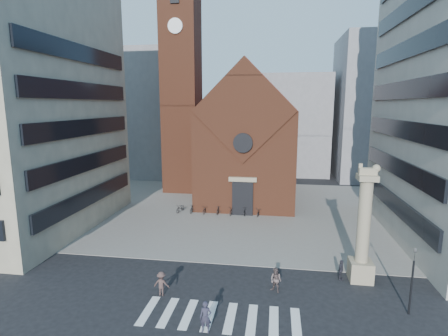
{
  "coord_description": "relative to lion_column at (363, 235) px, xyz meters",
  "views": [
    {
      "loc": [
        3.65,
        -21.97,
        12.68
      ],
      "look_at": [
        -0.84,
        8.0,
        7.18
      ],
      "focal_mm": 28.0,
      "sensor_mm": 36.0,
      "label": 1
    }
  ],
  "objects": [
    {
      "name": "bg_block_right",
      "position": [
        11.99,
        39.0,
        8.54
      ],
      "size": [
        16.0,
        14.0,
        24.0
      ],
      "primitive_type": "cube",
      "color": "gray",
      "rests_on": "ground"
    },
    {
      "name": "church",
      "position": [
        -10.01,
        22.04,
        4.53
      ],
      "size": [
        12.0,
        16.65,
        18.0
      ],
      "color": "brown",
      "rests_on": "ground"
    },
    {
      "name": "lion_column",
      "position": [
        0.0,
        0.0,
        0.0
      ],
      "size": [
        1.63,
        1.6,
        8.68
      ],
      "color": "gray",
      "rests_on": "ground"
    },
    {
      "name": "scooter_0",
      "position": [
        -17.47,
        13.99,
        -2.93
      ],
      "size": [
        1.03,
        1.91,
        0.95
      ],
      "primitive_type": "imported",
      "rotation": [
        0.0,
        0.0,
        -0.23
      ],
      "color": "black",
      "rests_on": "piazza"
    },
    {
      "name": "zebra_crossing",
      "position": [
        -9.46,
        -6.0,
        -3.45
      ],
      "size": [
        10.2,
        3.2,
        0.01
      ],
      "primitive_type": null,
      "color": "white",
      "rests_on": "ground"
    },
    {
      "name": "piazza",
      "position": [
        -10.01,
        16.0,
        -3.43
      ],
      "size": [
        46.0,
        30.0,
        0.05
      ],
      "primitive_type": "cube",
      "color": "gray",
      "rests_on": "ground"
    },
    {
      "name": "scooter_3",
      "position": [
        -12.75,
        13.99,
        -2.88
      ],
      "size": [
        0.88,
        1.83,
        1.06
      ],
      "primitive_type": "imported",
      "rotation": [
        0.0,
        0.0,
        -0.23
      ],
      "color": "black",
      "rests_on": "piazza"
    },
    {
      "name": "campanile",
      "position": [
        -20.01,
        25.0,
        12.28
      ],
      "size": [
        5.5,
        5.5,
        31.2
      ],
      "color": "brown",
      "rests_on": "ground"
    },
    {
      "name": "bg_block_left",
      "position": [
        -30.01,
        37.0,
        7.54
      ],
      "size": [
        16.0,
        14.0,
        22.0
      ],
      "primitive_type": "cube",
      "color": "gray",
      "rests_on": "ground"
    },
    {
      "name": "pedestrian_2",
      "position": [
        -1.41,
        -0.16,
        -2.68
      ],
      "size": [
        0.65,
        0.98,
        1.54
      ],
      "primitive_type": "imported",
      "rotation": [
        0.0,
        0.0,
        1.23
      ],
      "color": "#2C2B34",
      "rests_on": "ground"
    },
    {
      "name": "ground",
      "position": [
        -10.01,
        -3.0,
        -3.46
      ],
      "size": [
        120.0,
        120.0,
        0.0
      ],
      "primitive_type": "plane",
      "color": "black",
      "rests_on": "ground"
    },
    {
      "name": "bg_block_mid",
      "position": [
        -4.01,
        42.0,
        5.54
      ],
      "size": [
        14.0,
        12.0,
        18.0
      ],
      "primitive_type": "cube",
      "color": "gray",
      "rests_on": "ground"
    },
    {
      "name": "scooter_4",
      "position": [
        -11.18,
        13.99,
        -2.93
      ],
      "size": [
        1.03,
        1.91,
        0.95
      ],
      "primitive_type": "imported",
      "rotation": [
        0.0,
        0.0,
        -0.23
      ],
      "color": "black",
      "rests_on": "piazza"
    },
    {
      "name": "scooter_2",
      "position": [
        -14.32,
        13.99,
        -2.93
      ],
      "size": [
        1.03,
        1.91,
        0.95
      ],
      "primitive_type": "imported",
      "rotation": [
        0.0,
        0.0,
        -0.23
      ],
      "color": "black",
      "rests_on": "piazza"
    },
    {
      "name": "traffic_light",
      "position": [
        1.99,
        -4.0,
        -1.17
      ],
      "size": [
        0.13,
        0.16,
        4.3
      ],
      "color": "black",
      "rests_on": "ground"
    },
    {
      "name": "pedestrian_0",
      "position": [
        -10.02,
        -7.53,
        -2.54
      ],
      "size": [
        0.68,
        0.46,
        1.84
      ],
      "primitive_type": "imported",
      "rotation": [
        0.0,
        0.0,
        0.03
      ],
      "color": "#2B293A",
      "rests_on": "ground"
    },
    {
      "name": "pedestrian_3",
      "position": [
        -13.73,
        -4.15,
        -2.62
      ],
      "size": [
        1.08,
        0.63,
        1.67
      ],
      "primitive_type": "imported",
      "rotation": [
        0.0,
        0.0,
        3.13
      ],
      "color": "#46322E",
      "rests_on": "ground"
    },
    {
      "name": "scooter_6",
      "position": [
        -8.03,
        13.99,
        -2.93
      ],
      "size": [
        1.03,
        1.91,
        0.95
      ],
      "primitive_type": "imported",
      "rotation": [
        0.0,
        0.0,
        -0.23
      ],
      "color": "black",
      "rests_on": "piazza"
    },
    {
      "name": "scooter_5",
      "position": [
        -9.6,
        13.99,
        -2.88
      ],
      "size": [
        0.88,
        1.83,
        1.06
      ],
      "primitive_type": "imported",
      "rotation": [
        0.0,
        0.0,
        -0.23
      ],
      "color": "black",
      "rests_on": "piazza"
    },
    {
      "name": "scooter_1",
      "position": [
        -15.9,
        13.99,
        -2.88
      ],
      "size": [
        0.88,
        1.83,
        1.06
      ],
      "primitive_type": "imported",
      "rotation": [
        0.0,
        0.0,
        -0.23
      ],
      "color": "black",
      "rests_on": "piazza"
    },
    {
      "name": "pedestrian_1",
      "position": [
        -6.12,
        -2.59,
        -2.59
      ],
      "size": [
        1.06,
        1.0,
        1.74
      ],
      "primitive_type": "imported",
      "rotation": [
        0.0,
        0.0,
        -0.54
      ],
      "color": "#5C4C4A",
      "rests_on": "ground"
    }
  ]
}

